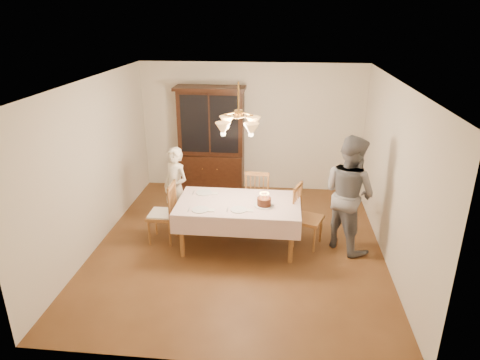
# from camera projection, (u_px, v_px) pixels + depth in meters

# --- Properties ---
(ground) EXTENTS (5.00, 5.00, 0.00)m
(ground) POSITION_uv_depth(u_px,v_px,m) (239.00, 245.00, 6.89)
(ground) COLOR #543118
(ground) RESTS_ON ground
(room_shell) EXTENTS (5.00, 5.00, 5.00)m
(room_shell) POSITION_uv_depth(u_px,v_px,m) (239.00, 151.00, 6.31)
(room_shell) COLOR white
(room_shell) RESTS_ON ground
(dining_table) EXTENTS (1.90, 1.10, 0.76)m
(dining_table) POSITION_uv_depth(u_px,v_px,m) (239.00, 207.00, 6.64)
(dining_table) COLOR brown
(dining_table) RESTS_ON ground
(china_hutch) EXTENTS (1.38, 0.54, 2.16)m
(china_hutch) POSITION_uv_depth(u_px,v_px,m) (211.00, 142.00, 8.67)
(china_hutch) COLOR black
(china_hutch) RESTS_ON ground
(chair_far_side) EXTENTS (0.46, 0.44, 1.00)m
(chair_far_side) POSITION_uv_depth(u_px,v_px,m) (258.00, 198.00, 7.52)
(chair_far_side) COLOR brown
(chair_far_side) RESTS_ON ground
(chair_left_end) EXTENTS (0.43, 0.44, 1.00)m
(chair_left_end) POSITION_uv_depth(u_px,v_px,m) (162.00, 215.00, 6.88)
(chair_left_end) COLOR brown
(chair_left_end) RESTS_ON ground
(chair_right_end) EXTENTS (0.54, 0.56, 1.00)m
(chair_right_end) POSITION_uv_depth(u_px,v_px,m) (307.00, 219.00, 6.76)
(chair_right_end) COLOR brown
(chair_right_end) RESTS_ON ground
(elderly_woman) EXTENTS (0.62, 0.57, 1.42)m
(elderly_woman) POSITION_uv_depth(u_px,v_px,m) (176.00, 188.00, 7.27)
(elderly_woman) COLOR white
(elderly_woman) RESTS_ON ground
(adult_in_grey) EXTENTS (1.10, 1.13, 1.83)m
(adult_in_grey) POSITION_uv_depth(u_px,v_px,m) (349.00, 193.00, 6.54)
(adult_in_grey) COLOR slate
(adult_in_grey) RESTS_ON ground
(birthday_cake) EXTENTS (0.30, 0.30, 0.21)m
(birthday_cake) POSITION_uv_depth(u_px,v_px,m) (264.00, 202.00, 6.47)
(birthday_cake) COLOR white
(birthday_cake) RESTS_ON dining_table
(place_setting_near_left) EXTENTS (0.40, 0.25, 0.02)m
(place_setting_near_left) POSITION_uv_depth(u_px,v_px,m) (201.00, 210.00, 6.34)
(place_setting_near_left) COLOR white
(place_setting_near_left) RESTS_ON dining_table
(place_setting_near_right) EXTENTS (0.39, 0.25, 0.02)m
(place_setting_near_right) POSITION_uv_depth(u_px,v_px,m) (240.00, 210.00, 6.34)
(place_setting_near_right) COLOR white
(place_setting_near_right) RESTS_ON dining_table
(place_setting_far_left) EXTENTS (0.41, 0.26, 0.02)m
(place_setting_far_left) POSITION_uv_depth(u_px,v_px,m) (205.00, 193.00, 6.94)
(place_setting_far_left) COLOR white
(place_setting_far_left) RESTS_ON dining_table
(chandelier) EXTENTS (0.62, 0.62, 0.73)m
(chandelier) POSITION_uv_depth(u_px,v_px,m) (239.00, 125.00, 6.16)
(chandelier) COLOR #BF8C3F
(chandelier) RESTS_ON ground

